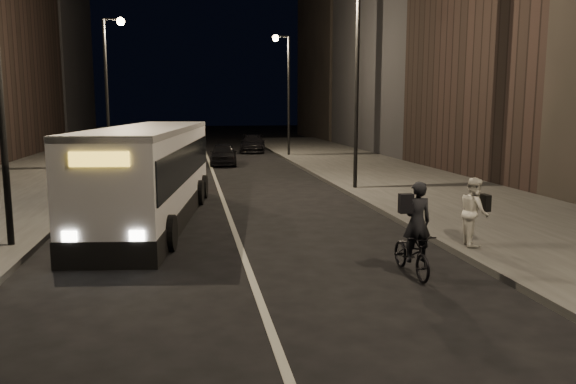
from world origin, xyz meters
name	(u,v)px	position (x,y,z in m)	size (l,w,h in m)	color
ground	(256,290)	(0.00, 0.00, 0.00)	(180.00, 180.00, 0.00)	black
sidewalk_right	(403,181)	(8.50, 14.00, 0.08)	(7.00, 70.00, 0.16)	#363634
sidewalk_left	(11,191)	(-8.50, 14.00, 0.08)	(7.00, 70.00, 0.16)	#363634
building_row_right	(438,4)	(16.00, 27.50, 10.50)	(8.00, 61.00, 21.00)	black
streetlight_right_mid	(351,60)	(5.33, 12.00, 5.36)	(1.20, 0.44, 8.12)	black
streetlight_right_far	(285,79)	(5.33, 28.00, 5.36)	(1.20, 0.44, 8.12)	black
streetlight_left_near	(7,27)	(-5.33, 4.00, 5.36)	(1.20, 0.44, 8.12)	black
streetlight_left_far	(111,72)	(-5.33, 22.00, 5.36)	(1.20, 0.44, 8.12)	black
city_bus	(151,170)	(-2.39, 7.26, 1.59)	(3.67, 11.02, 2.92)	white
cyclist_on_bicycle	(413,244)	(3.38, 0.38, 0.68)	(0.65, 1.77, 2.03)	black
pedestrian_woman	(474,212)	(5.60, 2.00, 1.00)	(0.82, 0.64, 1.68)	silver
car_near	(223,154)	(0.80, 23.53, 0.66)	(1.57, 3.89, 1.33)	black
car_mid	(192,146)	(-1.06, 30.63, 0.65)	(1.38, 3.95, 1.30)	#38383A
car_far	(253,144)	(3.60, 32.60, 0.66)	(1.84, 4.54, 1.32)	black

